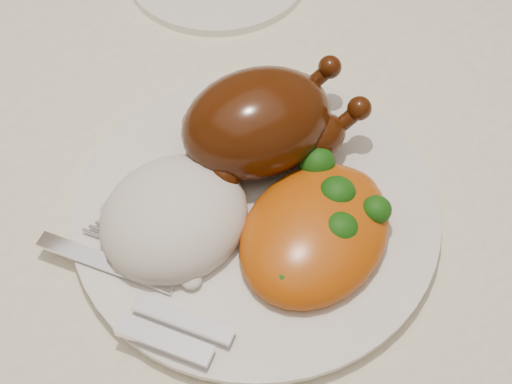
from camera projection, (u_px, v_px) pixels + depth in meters
dining_table at (88, 240)px, 0.70m from camera, size 1.60×0.90×0.76m
tablecloth at (73, 197)px, 0.64m from camera, size 1.73×1.03×0.18m
dinner_plate at (256, 211)px, 0.59m from camera, size 0.32×0.32×0.01m
roast_chicken at (262, 122)px, 0.58m from camera, size 0.17×0.12×0.08m
rice_mound at (174, 218)px, 0.56m from camera, size 0.14×0.13×0.06m
mac_and_cheese at (321, 227)px, 0.55m from camera, size 0.17×0.15×0.05m
cutlery at (154, 306)px, 0.52m from camera, size 0.08×0.17×0.01m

